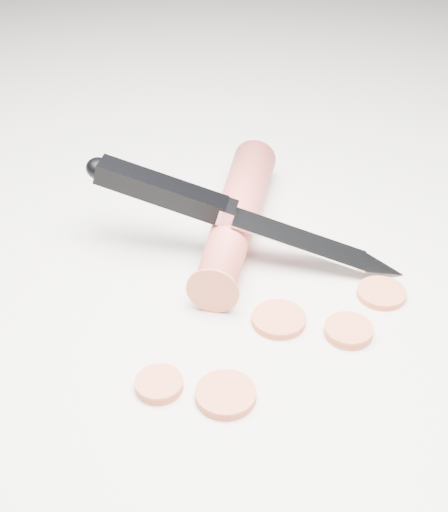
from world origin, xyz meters
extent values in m
plane|color=silver|center=(0.00, 0.00, 0.00)|extent=(2.40, 2.40, 0.00)
cylinder|color=#DC4B42|center=(-0.02, 0.08, 0.02)|extent=(0.10, 0.19, 0.03)
cylinder|color=#E2663D|center=(-0.10, -0.07, 0.00)|extent=(0.03, 0.03, 0.01)
cylinder|color=#E2663D|center=(-0.06, -0.09, 0.00)|extent=(0.04, 0.04, 0.01)
cylinder|color=#E2663D|center=(0.03, -0.05, 0.00)|extent=(0.03, 0.03, 0.01)
cylinder|color=#E2663D|center=(0.07, -0.01, 0.00)|extent=(0.04, 0.04, 0.01)
cylinder|color=#E2663D|center=(-0.01, -0.03, 0.00)|extent=(0.04, 0.04, 0.01)
camera|label=1|loc=(-0.12, -0.39, 0.34)|focal=50.00mm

